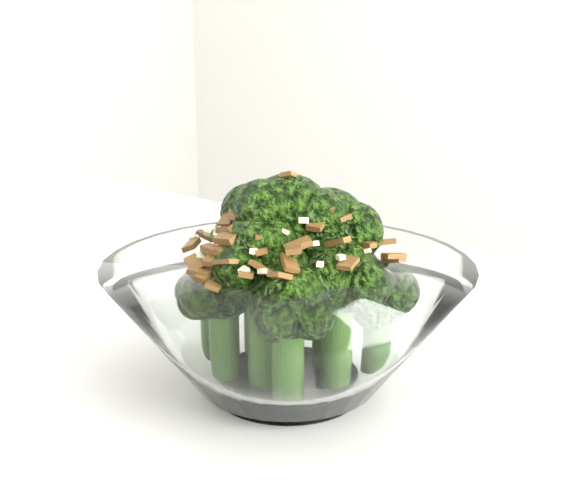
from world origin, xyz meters
The scene contains 1 object.
broccoli_dish centered at (-0.06, -0.05, 0.80)m, with size 0.20×0.20×0.13m.
Camera 1 is at (0.18, -0.38, 0.95)m, focal length 50.00 mm.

